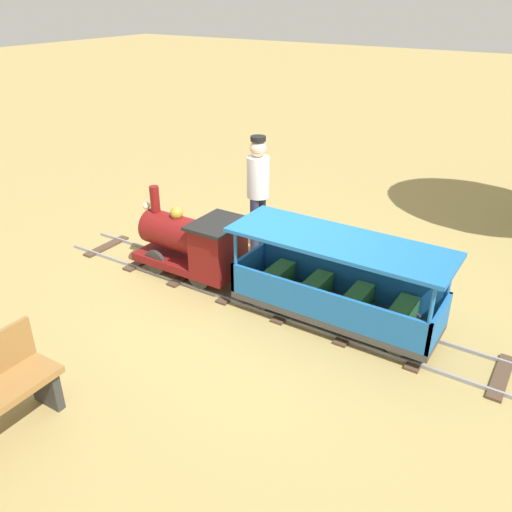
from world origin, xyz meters
TOP-DOWN VIEW (x-y plane):
  - ground_plane at (0.00, 0.00)m, footprint 60.00×60.00m
  - track at (0.00, 0.03)m, footprint 0.74×6.05m
  - locomotive at (0.00, 1.07)m, footprint 0.70×1.45m
  - passenger_car at (0.00, -0.87)m, footprint 0.80×2.35m
  - conductor_person at (1.09, 0.81)m, footprint 0.30×0.30m

SIDE VIEW (x-z plane):
  - ground_plane at x=0.00m, z-range 0.00..0.00m
  - track at x=0.00m, z-range 0.00..0.04m
  - passenger_car at x=0.00m, z-range -0.06..0.91m
  - locomotive at x=0.00m, z-range -0.05..1.02m
  - conductor_person at x=1.09m, z-range 0.15..1.77m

